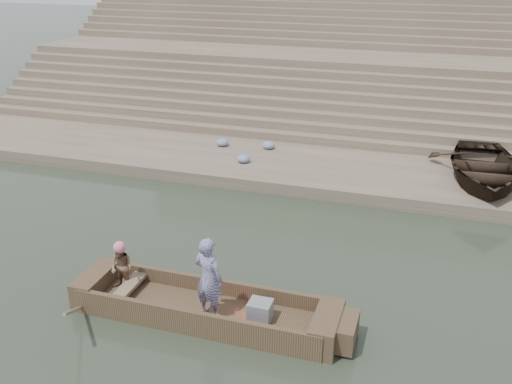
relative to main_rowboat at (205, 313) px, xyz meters
The scene contains 12 objects.
ground 1.75m from the main_rowboat, 17.95° to the left, with size 120.00×120.00×0.00m, color #2C3729.
lower_landing 8.70m from the main_rowboat, 78.96° to the left, with size 32.00×4.00×0.40m, color gray.
mid_landing 16.18m from the main_rowboat, 84.07° to the left, with size 32.00×3.00×2.80m, color gray.
upper_landing 23.23m from the main_rowboat, 85.87° to the left, with size 32.00×3.00×5.20m, color gray.
ghat_steps 17.89m from the main_rowboat, 84.63° to the left, with size 32.00×11.00×5.20m.
main_rowboat is the anchor object (origin of this frame).
rowboat_trim 0.28m from the main_rowboat, ahead, with size 6.04×2.63×1.77m.
standing_man 1.02m from the main_rowboat, 42.23° to the right, with size 0.64×0.42×1.75m, color navy.
rowing_man 2.06m from the main_rowboat, behind, with size 0.53×0.42×1.10m, color #297C53.
television 1.23m from the main_rowboat, ahead, with size 0.46×0.42×0.40m.
beached_rowboat 10.42m from the main_rowboat, 56.57° to the left, with size 3.22×4.50×0.93m, color #2D2116.
cloth_bundles 9.01m from the main_rowboat, 77.60° to the left, with size 13.50×2.06×0.26m.
Camera 1 is at (2.33, -9.57, 7.05)m, focal length 39.86 mm.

